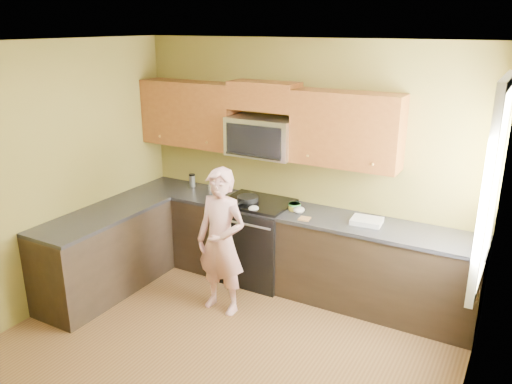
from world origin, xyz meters
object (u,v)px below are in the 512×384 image
Objects in this scene: stove at (257,240)px; woman at (221,242)px; butter_tub at (295,210)px; travel_mug at (192,187)px; microwave at (262,155)px; frying_pan at (248,201)px.

woman is at bearing -88.54° from stove.
woman is 11.45× the size of butter_tub.
stove is 1.10m from travel_mug.
butter_tub is (0.43, 0.79, 0.16)m from woman.
microwave reaches higher than stove.
stove is at bearing 93.29° from woman.
travel_mug is (-1.00, 0.15, 0.45)m from stove.
woman is 9.32× the size of travel_mug.
stove is 2.24× the size of frying_pan.
microwave reaches higher than frying_pan.
microwave is 0.53m from frying_pan.
microwave is at bearing 167.84° from butter_tub.
woman is at bearing -84.19° from frying_pan.
travel_mug is at bearing 178.40° from microwave.
travel_mug reaches higher than frying_pan.
microwave reaches higher than woman.
woman is 3.57× the size of frying_pan.
butter_tub is at bearing 63.20° from woman.
frying_pan is at bearing -11.88° from travel_mug.
travel_mug is (-0.90, 0.19, -0.03)m from frying_pan.
travel_mug is (-1.02, 0.92, 0.16)m from woman.
butter_tub is at bearing -4.94° from travel_mug.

